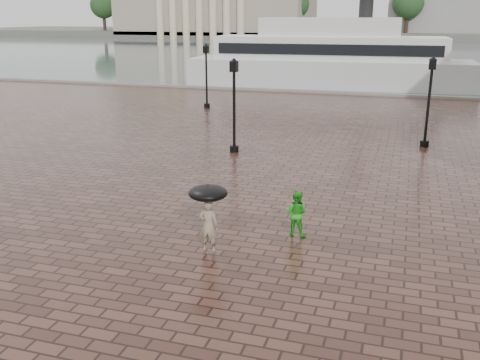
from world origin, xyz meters
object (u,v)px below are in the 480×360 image
(street_lamps, at_px, (280,91))
(adult_pedestrian, at_px, (209,226))
(child_pedestrian, at_px, (296,213))
(ferry_near, at_px, (329,59))

(street_lamps, height_order, adult_pedestrian, street_lamps)
(child_pedestrian, bearing_deg, street_lamps, -66.52)
(adult_pedestrian, distance_m, ferry_near, 38.43)
(street_lamps, xyz_separation_m, ferry_near, (-0.42, 21.67, 0.25))
(street_lamps, height_order, child_pedestrian, street_lamps)
(adult_pedestrian, relative_size, ferry_near, 0.06)
(ferry_near, bearing_deg, adult_pedestrian, -89.18)
(adult_pedestrian, bearing_deg, street_lamps, -84.42)
(child_pedestrian, bearing_deg, ferry_near, -74.86)
(street_lamps, distance_m, ferry_near, 21.67)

